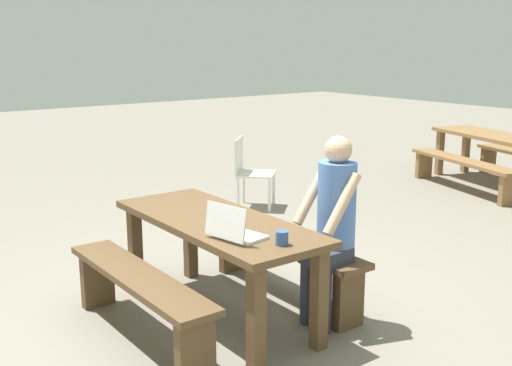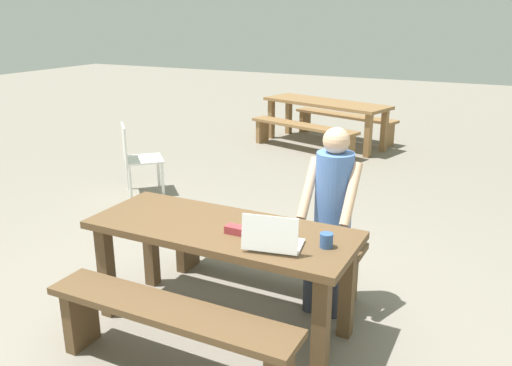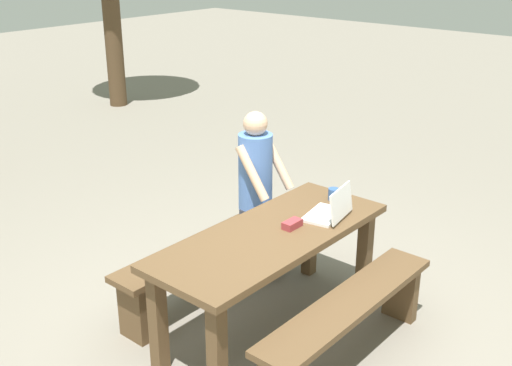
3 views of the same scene
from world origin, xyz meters
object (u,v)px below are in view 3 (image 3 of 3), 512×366
Objects in this scene: small_pouch at (292,224)px; coffee_mug at (333,194)px; picnic_table_front at (271,249)px; person_seated at (259,183)px; laptop at (331,210)px.

coffee_mug is (0.58, 0.06, 0.02)m from small_pouch.
person_seated reaches higher than picnic_table_front.
person_seated reaches higher than coffee_mug.
small_pouch is at bearing -21.84° from picnic_table_front.
person_seated is (0.57, 0.59, 0.15)m from picnic_table_front.
coffee_mug is at bearing 5.86° from small_pouch.
picnic_table_front is 1.34× the size of person_seated.
person_seated is (-0.17, 0.58, -0.01)m from coffee_mug.
picnic_table_front is at bearing -30.93° from laptop.
picnic_table_front is 0.83m from person_seated.
laptop is at bearing -19.55° from small_pouch.
small_pouch is (0.15, -0.06, 0.15)m from picnic_table_front.
person_seated is (0.11, 0.75, -0.03)m from laptop.
small_pouch reaches higher than picnic_table_front.
small_pouch is 0.77m from person_seated.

